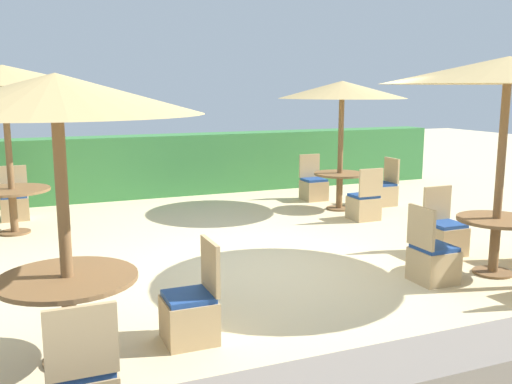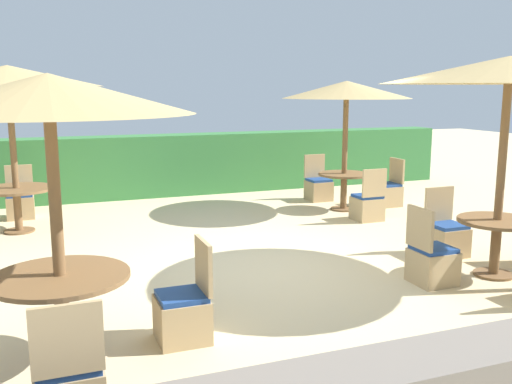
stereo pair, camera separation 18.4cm
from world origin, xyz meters
TOP-DOWN VIEW (x-y plane):
  - ground_plane at (0.00, 0.00)m, footprint 40.00×40.00m
  - hedge_row at (0.00, 5.61)m, footprint 13.00×0.70m
  - stone_border at (0.00, -3.50)m, footprint 10.00×0.56m
  - parasol_back_right at (2.65, 2.87)m, footprint 2.38×2.38m
  - round_table_back_right at (2.65, 2.87)m, footprint 0.97×0.97m
  - patio_chair_back_right_north at (2.63, 3.88)m, footprint 0.46×0.46m
  - patio_chair_back_right_east at (3.64, 2.88)m, footprint 0.46×0.46m
  - patio_chair_back_right_south at (2.60, 1.94)m, footprint 0.46×0.46m
  - parasol_front_left at (-2.61, -1.65)m, footprint 2.32×2.32m
  - round_table_front_left at (-2.61, -1.65)m, footprint 1.15×1.15m
  - patio_chair_front_left_east at (-1.56, -1.64)m, footprint 0.46×0.46m
  - parasol_back_left at (-3.09, 3.23)m, footprint 2.87×2.87m
  - round_table_back_left at (-3.09, 3.23)m, footprint 1.16×1.16m
  - patio_chair_back_left_north at (-3.07, 4.30)m, footprint 0.46×0.46m
  - parasol_front_right at (2.45, -1.22)m, footprint 2.99×2.99m
  - round_table_front_right at (2.45, -1.22)m, footprint 0.95×0.95m
  - patio_chair_front_right_north at (2.47, -0.29)m, footprint 0.46×0.46m
  - patio_chair_front_right_west at (1.54, -1.18)m, footprint 0.46×0.46m

SIDE VIEW (x-z plane):
  - ground_plane at x=0.00m, z-range 0.00..0.00m
  - stone_border at x=0.00m, z-range 0.00..0.49m
  - patio_chair_back_right_north at x=2.63m, z-range -0.20..0.73m
  - patio_chair_back_right_east at x=3.64m, z-range -0.20..0.73m
  - patio_chair_back_right_south at x=2.60m, z-range -0.20..0.73m
  - patio_chair_front_left_east at x=-1.56m, z-range -0.20..0.73m
  - patio_chair_back_left_north at x=-3.07m, z-range -0.20..0.73m
  - patio_chair_front_right_north at x=2.47m, z-range -0.20..0.73m
  - patio_chair_front_right_west at x=1.54m, z-range -0.20..0.73m
  - round_table_back_right at x=2.65m, z-range 0.18..0.88m
  - round_table_front_right at x=2.45m, z-range 0.18..0.89m
  - round_table_back_left at x=-3.09m, z-range 0.22..0.94m
  - round_table_front_left at x=-2.61m, z-range 0.23..0.98m
  - hedge_row at x=0.00m, z-range 0.00..1.30m
  - parasol_front_left at x=-2.61m, z-range 1.03..3.43m
  - parasol_back_right at x=2.65m, z-range 1.03..3.45m
  - parasol_back_left at x=-3.09m, z-range 1.14..3.78m
  - parasol_front_right at x=2.45m, z-range 1.15..3.81m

